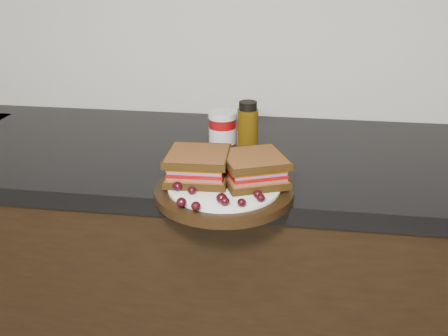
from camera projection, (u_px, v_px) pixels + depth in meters
The scene contains 26 objects.
base_cabinets at pixel (261, 305), 1.42m from camera, with size 3.96×0.58×0.86m, color black.
countertop at pixel (266, 159), 1.25m from camera, with size 3.98×0.60×0.04m, color black.
plate at pixel (224, 191), 1.00m from camera, with size 0.28×0.28×0.02m, color black.
sandwich_left at pixel (198, 166), 1.01m from camera, with size 0.12×0.12×0.06m, color brown, non-canonical shape.
sandwich_right at pixel (254, 169), 1.00m from camera, with size 0.12×0.12×0.06m, color brown, non-canonical shape.
grape_0 at pixel (178, 186), 0.97m from camera, with size 0.02×0.02×0.02m, color black.
grape_1 at pixel (192, 190), 0.95m from camera, with size 0.02×0.02×0.02m, color black.
grape_2 at pixel (181, 202), 0.91m from camera, with size 0.02×0.02×0.02m, color black.
grape_3 at pixel (196, 206), 0.89m from camera, with size 0.02×0.02×0.02m, color black.
grape_4 at pixel (222, 198), 0.92m from camera, with size 0.02×0.02×0.02m, color black.
grape_5 at pixel (225, 201), 0.91m from camera, with size 0.02×0.02×0.02m, color black.
grape_6 at pixel (242, 203), 0.91m from camera, with size 0.02×0.02×0.02m, color black.
grape_7 at pixel (261, 198), 0.92m from camera, with size 0.02×0.02×0.02m, color black.
grape_8 at pixel (258, 194), 0.94m from camera, with size 0.02×0.02×0.02m, color black.
grape_9 at pixel (251, 188), 0.96m from camera, with size 0.02×0.02×0.02m, color black.
grape_10 at pixel (266, 180), 1.00m from camera, with size 0.02×0.02×0.02m, color black.
grape_11 at pixel (250, 177), 1.02m from camera, with size 0.02×0.02×0.01m, color black.
grape_12 at pixel (257, 173), 1.03m from camera, with size 0.02×0.02×0.02m, color black.
grape_13 at pixel (194, 167), 1.06m from camera, with size 0.02×0.02×0.02m, color black.
grape_14 at pixel (189, 176), 1.02m from camera, with size 0.02×0.02×0.02m, color black.
grape_15 at pixel (190, 179), 1.00m from camera, with size 0.02×0.02×0.02m, color black.
grape_16 at pixel (202, 170), 1.04m from camera, with size 0.02×0.02×0.02m, color black.
grape_17 at pixel (192, 175), 1.02m from camera, with size 0.02×0.02×0.02m, color black.
grape_18 at pixel (184, 176), 1.01m from camera, with size 0.02×0.02×0.02m, color black.
condiment_jar at pixel (222, 132), 1.22m from camera, with size 0.07×0.07×0.10m, color maroon.
oil_bottle at pixel (247, 131), 1.17m from camera, with size 0.05×0.05×0.14m, color #452F06.
Camera 1 is at (0.07, 0.54, 1.34)m, focal length 40.00 mm.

